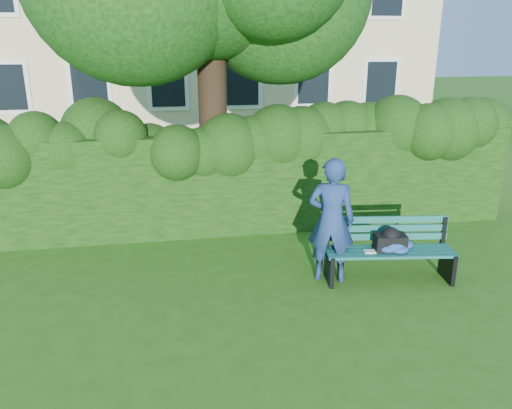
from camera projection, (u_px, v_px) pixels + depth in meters
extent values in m
plane|color=#315813|center=(263.00, 278.00, 7.37)|extent=(80.00, 80.00, 0.00)
cube|color=white|center=(7.00, 87.00, 15.10)|extent=(1.30, 0.08, 1.60)
cube|color=black|center=(7.00, 87.00, 15.06)|extent=(1.05, 0.04, 1.35)
cube|color=white|center=(90.00, 86.00, 15.49)|extent=(1.30, 0.08, 1.60)
cube|color=black|center=(90.00, 86.00, 15.46)|extent=(1.05, 0.04, 1.35)
cube|color=white|center=(168.00, 85.00, 15.89)|extent=(1.30, 0.08, 1.60)
cube|color=black|center=(168.00, 85.00, 15.85)|extent=(1.05, 0.04, 1.35)
cube|color=white|center=(242.00, 84.00, 16.29)|extent=(1.30, 0.08, 1.60)
cube|color=black|center=(242.00, 84.00, 16.25)|extent=(1.05, 0.04, 1.35)
cube|color=white|center=(313.00, 83.00, 16.68)|extent=(1.30, 0.08, 1.60)
cube|color=black|center=(313.00, 83.00, 16.64)|extent=(1.05, 0.04, 1.35)
cube|color=white|center=(381.00, 82.00, 17.08)|extent=(1.30, 0.08, 1.60)
cube|color=black|center=(381.00, 82.00, 17.04)|extent=(1.05, 0.04, 1.35)
cube|color=black|center=(241.00, 180.00, 9.15)|extent=(10.00, 1.00, 1.80)
cylinder|color=black|center=(213.00, 105.00, 8.79)|extent=(0.50, 0.50, 4.53)
cube|color=#115546|center=(394.00, 257.00, 7.00)|extent=(1.84, 0.34, 0.04)
cube|color=#115546|center=(391.00, 253.00, 7.11)|extent=(1.84, 0.34, 0.04)
cube|color=#115546|center=(389.00, 250.00, 7.23)|extent=(1.84, 0.34, 0.04)
cube|color=#115546|center=(386.00, 247.00, 7.34)|extent=(1.84, 0.34, 0.04)
cube|color=#115546|center=(385.00, 237.00, 7.38)|extent=(1.83, 0.28, 0.10)
cube|color=#115546|center=(386.00, 228.00, 7.35)|extent=(1.83, 0.28, 0.10)
cube|color=#115546|center=(386.00, 220.00, 7.32)|extent=(1.83, 0.28, 0.10)
cube|color=black|center=(329.00, 267.00, 7.21)|extent=(0.13, 0.50, 0.44)
cube|color=black|center=(327.00, 233.00, 7.32)|extent=(0.07, 0.07, 0.45)
cube|color=black|center=(330.00, 255.00, 7.09)|extent=(0.12, 0.42, 0.05)
cube|color=black|center=(447.00, 265.00, 7.28)|extent=(0.13, 0.50, 0.44)
cube|color=black|center=(444.00, 231.00, 7.39)|extent=(0.07, 0.07, 0.45)
cube|color=black|center=(450.00, 253.00, 7.16)|extent=(0.12, 0.42, 0.05)
cube|color=white|center=(370.00, 251.00, 7.10)|extent=(0.20, 0.15, 0.02)
cube|color=black|center=(390.00, 243.00, 7.13)|extent=(0.47, 0.33, 0.24)
imported|color=navy|center=(331.00, 220.00, 7.07)|extent=(0.78, 0.64, 1.82)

